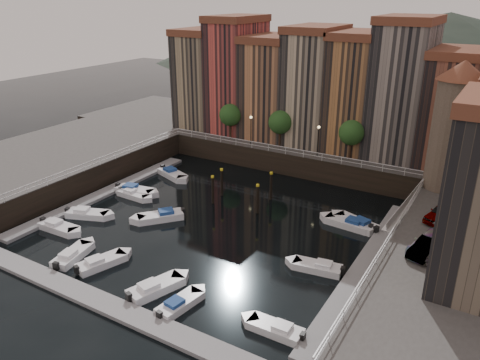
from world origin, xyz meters
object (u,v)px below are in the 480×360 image
Objects in this scene: gangway at (406,206)px; car_b at (428,247)px; car_a at (443,214)px; corner_tower at (455,124)px; boat_left_1 at (87,214)px; mooring_pilings at (241,190)px; boat_left_0 at (58,227)px; car_c at (430,244)px; boat_left_2 at (133,195)px.

gangway is 12.27m from car_b.
car_a is 7.13m from car_b.
corner_tower reaches higher than boat_left_1.
car_b is (1.16, -15.94, -6.46)m from corner_tower.
boat_left_1 is (-12.62, -11.96, -1.27)m from mooring_pilings.
corner_tower reaches higher than car_b.
boat_left_1 is at bearing -136.53° from mooring_pilings.
boat_left_1 is 36.72m from car_a.
boat_left_0 is 0.98× the size of boat_left_1.
car_c is at bearing 13.50° from boat_left_0.
gangway is 1.83× the size of boat_left_2.
mooring_pilings is 20.25m from boat_left_0.
corner_tower is 40.59m from boat_left_1.
boat_left_1 is 1.06× the size of car_a.
boat_left_2 is (-11.91, -5.33, -1.30)m from mooring_pilings.
corner_tower is 3.04× the size of boat_left_2.
gangway reaches higher than boat_left_1.
car_c is (0.03, 0.51, 0.05)m from car_b.
boat_left_1 reaches higher than boat_left_2.
gangway is at bearing -122.80° from corner_tower.
boat_left_2 is at bearing -168.11° from car_c.
mooring_pilings is 13.11m from boat_left_2.
gangway is at bearing 14.86° from mooring_pilings.
mooring_pilings is 22.77m from car_c.
car_a is at bearing -82.30° from corner_tower.
car_b is at bearing -0.68° from boat_left_2.
mooring_pilings reaches higher than boat_left_0.
mooring_pilings is at bearing -165.14° from gangway.
car_a is (34.41, 12.36, 3.42)m from boat_left_1.
corner_tower is at bearing 57.20° from gangway.
boat_left_0 is at bearing -92.82° from boat_left_2.
car_a is (4.09, -4.30, 1.87)m from gangway.
boat_left_1 is at bearing -141.17° from car_a.
corner_tower is 2.58× the size of car_c.
corner_tower reaches higher than boat_left_2.
corner_tower is at bearing 11.74° from boat_left_1.
mooring_pilings is at bearing 179.76° from car_b.
mooring_pilings is (-17.70, -4.70, -0.27)m from gangway.
boat_left_1 is at bearing -94.38° from boat_left_2.
boat_left_2 is at bearing -161.30° from gangway.
car_b is at bearing -12.11° from boat_left_1.
boat_left_2 is (0.82, 10.37, -0.02)m from boat_left_0.
corner_tower reaches higher than boat_left_0.
gangway is 1.55× the size of car_c.
boat_left_2 is 33.89m from car_c.
gangway is at bearing 20.42° from boat_left_2.
mooring_pilings reaches higher than boat_left_1.
mooring_pilings is at bearing 49.12° from boat_left_0.
boat_left_0 is at bearing -135.94° from car_a.
boat_left_0 is at bearing -143.25° from corner_tower.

